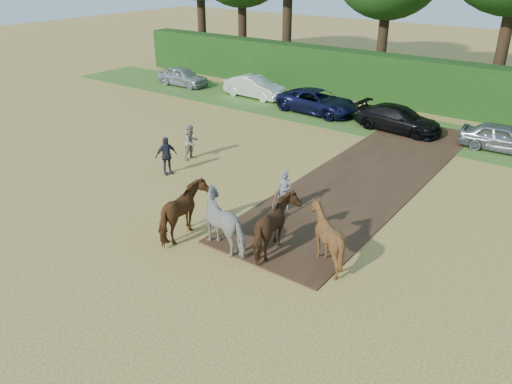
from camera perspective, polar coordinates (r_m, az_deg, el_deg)
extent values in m
plane|color=gold|center=(17.28, -1.39, -4.47)|extent=(120.00, 120.00, 0.00)
cube|color=#472D1C|center=(22.08, 12.92, 1.88)|extent=(4.50, 17.00, 0.05)
cube|color=#38601E|center=(28.73, 16.01, 7.05)|extent=(50.00, 5.00, 0.03)
cube|color=#14380F|center=(32.48, 19.30, 11.42)|extent=(46.00, 1.60, 3.00)
imported|color=#BDB195|center=(23.26, -7.41, 5.68)|extent=(0.69, 0.85, 1.65)
imported|color=#282A35|center=(21.77, -10.22, 4.11)|extent=(0.72, 1.06, 1.67)
imported|color=brown|center=(16.66, -8.29, -2.34)|extent=(1.46, 2.36, 1.85)
imported|color=#BBB6A8|center=(16.06, -3.19, -3.21)|extent=(2.14, 1.94, 1.85)
imported|color=#503119|center=(15.60, 2.27, -4.12)|extent=(1.46, 2.36, 1.85)
imported|color=brown|center=(15.29, 8.02, -5.03)|extent=(1.83, 1.97, 1.86)
cube|color=black|center=(17.74, 2.03, -3.07)|extent=(0.48, 0.84, 0.31)
cube|color=brown|center=(17.23, 1.39, -3.39)|extent=(0.36, 1.22, 0.09)
cylinder|color=brown|center=(18.04, 2.04, -1.35)|extent=(0.37, 0.86, 0.65)
cylinder|color=brown|center=(17.92, 3.20, -1.58)|extent=(0.13, 0.90, 0.65)
imported|color=#97978F|center=(18.34, 3.28, 0.08)|extent=(0.63, 0.49, 1.55)
imported|color=#B3B5BA|center=(37.32, -8.37, 12.93)|extent=(3.98, 1.67, 1.35)
imported|color=white|center=(33.76, -0.15, 11.94)|extent=(4.38, 1.69, 1.42)
imported|color=#121539|center=(30.45, 7.07, 10.20)|extent=(5.15, 2.64, 1.39)
imported|color=black|center=(28.02, 15.98, 8.03)|extent=(4.80, 2.24, 1.36)
imported|color=gray|center=(26.89, 26.38, 5.57)|extent=(3.98, 1.76, 1.33)
cylinder|color=#382616|center=(45.32, -6.18, 18.13)|extent=(0.70, 0.70, 5.85)
cylinder|color=#382616|center=(43.18, -1.55, 17.60)|extent=(0.70, 0.70, 5.40)
cylinder|color=#382616|center=(39.43, 3.55, 17.63)|extent=(0.70, 0.70, 6.53)
cylinder|color=#382616|center=(37.63, 14.14, 15.53)|extent=(0.70, 0.70, 5.17)
cylinder|color=#382616|center=(34.35, 26.16, 13.63)|extent=(0.70, 0.70, 6.08)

